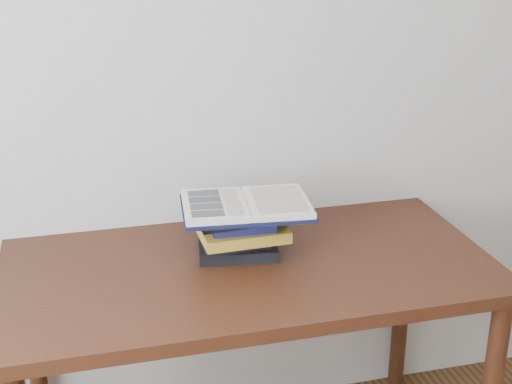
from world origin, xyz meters
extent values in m
cube|color=beige|center=(0.00, 1.75, 1.30)|extent=(3.50, 0.04, 2.60)
cube|color=#411E10|center=(0.10, 1.38, 0.77)|extent=(1.48, 0.74, 0.04)
cylinder|color=#411E10|center=(-0.59, 1.69, 0.38)|extent=(0.06, 0.06, 0.75)
cylinder|color=#411E10|center=(0.78, 1.69, 0.38)|extent=(0.06, 0.06, 0.75)
cube|color=black|center=(0.08, 1.45, 0.81)|extent=(0.26, 0.18, 0.04)
cube|color=black|center=(0.07, 1.45, 0.85)|extent=(0.20, 0.13, 0.03)
cube|color=#AE9427|center=(0.09, 1.43, 0.88)|extent=(0.27, 0.19, 0.03)
cube|color=#191A4C|center=(0.08, 1.44, 0.91)|extent=(0.20, 0.15, 0.03)
cube|color=black|center=(0.06, 1.43, 0.94)|extent=(0.25, 0.17, 0.03)
cube|color=black|center=(0.10, 1.44, 0.96)|extent=(0.41, 0.30, 0.01)
cube|color=beige|center=(0.00, 1.45, 0.97)|extent=(0.21, 0.27, 0.02)
cube|color=beige|center=(0.19, 1.43, 0.97)|extent=(0.21, 0.27, 0.02)
cylinder|color=beige|center=(0.10, 1.44, 0.97)|extent=(0.04, 0.26, 0.01)
cube|color=black|center=(-0.01, 1.53, 0.98)|extent=(0.10, 0.05, 0.00)
cube|color=black|center=(-0.02, 1.48, 0.98)|extent=(0.10, 0.05, 0.00)
cube|color=black|center=(-0.03, 1.42, 0.98)|extent=(0.10, 0.05, 0.00)
cube|color=black|center=(-0.03, 1.37, 0.98)|extent=(0.10, 0.05, 0.00)
cube|color=beige|center=(0.06, 1.44, 0.98)|extent=(0.07, 0.21, 0.00)
cube|color=beige|center=(0.20, 1.43, 0.98)|extent=(0.17, 0.23, 0.00)
camera|label=1|loc=(-0.37, -0.50, 1.78)|focal=50.00mm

